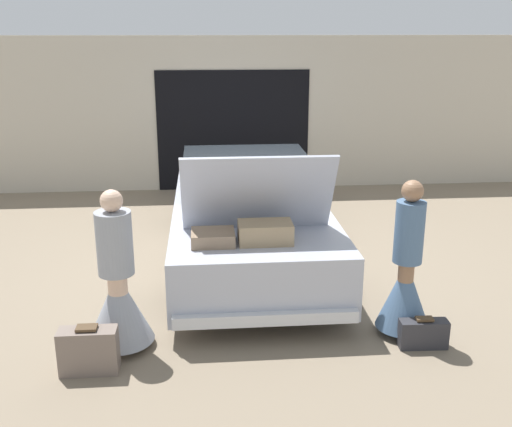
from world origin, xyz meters
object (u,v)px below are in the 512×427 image
object	(u,v)px
car	(247,212)
suitcase_beside_left_person	(89,351)
person_left	(118,294)
person_right	(405,281)
suitcase_beside_right_person	(423,334)

from	to	relation	value
car	suitcase_beside_left_person	distance (m)	3.20
person_left	car	bearing A→B (deg)	144.13
person_right	person_left	bearing A→B (deg)	84.37
person_right	suitcase_beside_left_person	xyz separation A→B (m)	(-2.98, -0.46, -0.36)
person_left	person_right	bearing A→B (deg)	85.51
suitcase_beside_right_person	person_right	bearing A→B (deg)	110.35
car	person_left	bearing A→B (deg)	-120.80
car	suitcase_beside_right_person	xyz separation A→B (m)	(1.49, -2.58, -0.46)
person_left	suitcase_beside_right_person	xyz separation A→B (m)	(2.87, -0.27, -0.41)
person_right	suitcase_beside_right_person	world-z (taller)	person_right
car	person_right	world-z (taller)	car
person_left	suitcase_beside_left_person	size ratio (longest dim) A/B	3.04
person_right	suitcase_beside_left_person	size ratio (longest dim) A/B	3.07
car	person_right	bearing A→B (deg)	-58.86
suitcase_beside_left_person	suitcase_beside_right_person	bearing A→B (deg)	3.02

